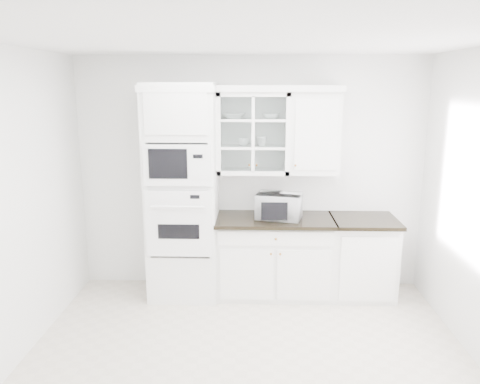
{
  "coord_description": "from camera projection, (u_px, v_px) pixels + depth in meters",
  "views": [
    {
      "loc": [
        0.05,
        -3.62,
        2.38
      ],
      "look_at": [
        -0.1,
        1.05,
        1.3
      ],
      "focal_mm": 35.0,
      "sensor_mm": 36.0,
      "label": 1
    }
  ],
  "objects": [
    {
      "name": "upper_cabinet_solid",
      "position": [
        314.0,
        133.0,
        5.17
      ],
      "size": [
        0.55,
        0.33,
        0.9
      ],
      "primitive_type": "cube",
      "color": "white",
      "rests_on": "room_shell"
    },
    {
      "name": "bowl_b",
      "position": [
        271.0,
        116.0,
        5.15
      ],
      "size": [
        0.19,
        0.19,
        0.06
      ],
      "primitive_type": "imported",
      "rotation": [
        0.0,
        0.0,
        -0.0
      ],
      "color": "white",
      "rests_on": "upper_cabinet_glass"
    },
    {
      "name": "oven_column",
      "position": [
        183.0,
        193.0,
        5.2
      ],
      "size": [
        0.76,
        0.68,
        2.4
      ],
      "color": "white",
      "rests_on": "ground"
    },
    {
      "name": "base_cabinet_run",
      "position": [
        274.0,
        255.0,
        5.36
      ],
      "size": [
        1.32,
        0.67,
        0.92
      ],
      "color": "white",
      "rests_on": "ground"
    },
    {
      "name": "cup_b",
      "position": [
        262.0,
        141.0,
        5.2
      ],
      "size": [
        0.12,
        0.12,
        0.11
      ],
      "primitive_type": "imported",
      "rotation": [
        0.0,
        0.0,
        0.03
      ],
      "color": "white",
      "rests_on": "upper_cabinet_glass"
    },
    {
      "name": "extra_base_cabinet",
      "position": [
        362.0,
        256.0,
        5.33
      ],
      "size": [
        0.72,
        0.67,
        0.92
      ],
      "color": "white",
      "rests_on": "ground"
    },
    {
      "name": "bowl_a",
      "position": [
        234.0,
        116.0,
        5.16
      ],
      "size": [
        0.29,
        0.29,
        0.06
      ],
      "primitive_type": "imported",
      "rotation": [
        0.0,
        0.0,
        -0.19
      ],
      "color": "white",
      "rests_on": "upper_cabinet_glass"
    },
    {
      "name": "cup_a",
      "position": [
        244.0,
        142.0,
        5.22
      ],
      "size": [
        0.13,
        0.13,
        0.09
      ],
      "primitive_type": "imported",
      "rotation": [
        0.0,
        0.0,
        -0.17
      ],
      "color": "white",
      "rests_on": "upper_cabinet_glass"
    },
    {
      "name": "ground",
      "position": [
        248.0,
        364.0,
        4.06
      ],
      "size": [
        4.0,
        3.5,
        0.01
      ],
      "primitive_type": "cube",
      "color": "beige",
      "rests_on": "ground"
    },
    {
      "name": "countertop_microwave",
      "position": [
        279.0,
        205.0,
        5.21
      ],
      "size": [
        0.57,
        0.51,
        0.28
      ],
      "primitive_type": "imported",
      "rotation": [
        0.0,
        0.0,
        2.91
      ],
      "color": "white",
      "rests_on": "base_cabinet_run"
    },
    {
      "name": "room_shell",
      "position": [
        249.0,
        155.0,
        4.08
      ],
      "size": [
        4.0,
        3.5,
        2.7
      ],
      "color": "white",
      "rests_on": "ground"
    },
    {
      "name": "upper_cabinet_glass",
      "position": [
        253.0,
        133.0,
        5.19
      ],
      "size": [
        0.8,
        0.33,
        0.9
      ],
      "color": "white",
      "rests_on": "room_shell"
    },
    {
      "name": "crown_molding",
      "position": [
        244.0,
        89.0,
        5.06
      ],
      "size": [
        2.14,
        0.38,
        0.07
      ],
      "primitive_type": "cube",
      "color": "white",
      "rests_on": "room_shell"
    }
  ]
}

